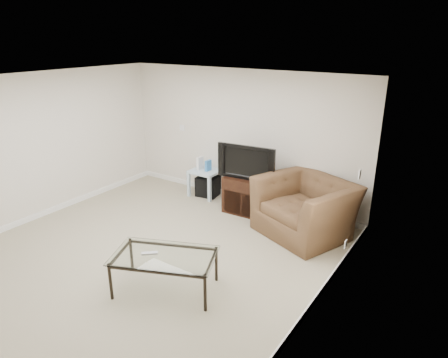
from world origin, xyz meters
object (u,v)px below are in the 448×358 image
Objects in this scene: tv_stand at (248,194)px; subwoofer at (208,186)px; coffee_table at (165,272)px; television at (248,161)px; recliner at (306,199)px; side_table at (206,182)px.

tv_stand is 1.95× the size of subwoofer.
subwoofer is 3.21m from coffee_table.
television is 1.37m from subwoofer.
television is 2.40× the size of subwoofer.
recliner reaches higher than subwoofer.
tv_stand is 0.58× the size of recliner.
side_table reaches higher than subwoofer.
side_table is at bearing 160.66° from television.
tv_stand is 0.63× the size of coffee_table.
coffee_table is at bearing -63.89° from subwoofer.
tv_stand is 2.66m from coffee_table.
side_table is 0.44× the size of coffee_table.
recliner is (2.26, -0.47, 0.42)m from subwoofer.
coffee_table is at bearing -87.68° from recliner.
tv_stand is at bearing 86.85° from television.
tv_stand is 1.14m from side_table.
recliner is 2.58m from coffee_table.
tv_stand reaches higher than side_table.
subwoofer is 0.32× the size of coffee_table.
television is 1.25m from recliner.
recliner reaches higher than tv_stand.
side_table is 0.09m from subwoofer.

